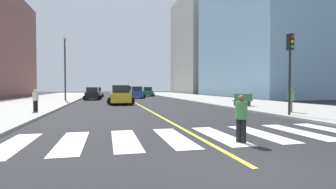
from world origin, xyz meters
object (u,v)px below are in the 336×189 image
(pedestrian_walking_west, at_px, (35,99))
(pedestrian_crossing, at_px, (241,116))
(car_black_nearest, at_px, (93,94))
(car_white_sixth, at_px, (97,93))
(pedestrian_waiting_east, at_px, (291,99))
(car_blue_fifth, at_px, (137,93))
(street_lamp, at_px, (65,63))
(traffic_light_near_corner, at_px, (290,58))
(car_yellow_third, at_px, (121,95))
(car_gray_second, at_px, (129,91))
(park_bench, at_px, (243,100))
(car_green_fourth, at_px, (147,92))

(pedestrian_walking_west, bearing_deg, pedestrian_crossing, 71.80)
(car_black_nearest, distance_m, car_white_sixth, 9.93)
(pedestrian_waiting_east, bearing_deg, car_white_sixth, 58.71)
(car_blue_fifth, xyz_separation_m, street_lamp, (-10.26, -8.53, 4.08))
(car_white_sixth, bearing_deg, pedestrian_waiting_east, -68.09)
(car_blue_fifth, height_order, traffic_light_near_corner, traffic_light_near_corner)
(car_yellow_third, distance_m, traffic_light_near_corner, 18.00)
(car_yellow_third, bearing_deg, pedestrian_crossing, -80.39)
(street_lamp, bearing_deg, pedestrian_waiting_east, -49.23)
(car_gray_second, relative_size, street_lamp, 0.56)
(pedestrian_crossing, relative_size, pedestrian_walking_west, 1.02)
(car_blue_fifth, relative_size, park_bench, 2.48)
(car_yellow_third, distance_m, pedestrian_crossing, 21.18)
(traffic_light_near_corner, height_order, street_lamp, street_lamp)
(traffic_light_near_corner, relative_size, pedestrian_walking_west, 3.15)
(car_gray_second, height_order, car_yellow_third, car_yellow_third)
(traffic_light_near_corner, bearing_deg, pedestrian_walking_west, -20.72)
(car_white_sixth, distance_m, traffic_light_near_corner, 38.21)
(car_blue_fifth, bearing_deg, car_black_nearest, 34.03)
(traffic_light_near_corner, height_order, pedestrian_crossing, traffic_light_near_corner)
(car_gray_second, distance_m, street_lamp, 25.67)
(car_blue_fifth, height_order, pedestrian_crossing, car_blue_fifth)
(car_black_nearest, distance_m, car_blue_fifth, 8.40)
(pedestrian_waiting_east, height_order, street_lamp, street_lamp)
(car_yellow_third, xyz_separation_m, car_white_sixth, (-3.29, 20.86, -0.12))
(car_gray_second, distance_m, traffic_light_near_corner, 45.69)
(car_white_sixth, relative_size, traffic_light_near_corner, 0.82)
(car_black_nearest, bearing_deg, car_gray_second, 72.12)
(car_blue_fifth, bearing_deg, car_yellow_third, 78.03)
(car_yellow_third, distance_m, street_lamp, 10.53)
(car_black_nearest, bearing_deg, car_green_fourth, 54.97)
(car_black_nearest, relative_size, pedestrian_waiting_east, 2.59)
(car_blue_fifth, bearing_deg, car_gray_second, -89.26)
(pedestrian_waiting_east, bearing_deg, car_yellow_third, 75.26)
(traffic_light_near_corner, height_order, pedestrian_waiting_east, traffic_light_near_corner)
(car_black_nearest, height_order, street_lamp, street_lamp)
(car_green_fourth, relative_size, park_bench, 2.40)
(car_black_nearest, xyz_separation_m, traffic_light_near_corner, (13.07, -25.95, 2.80))
(car_gray_second, height_order, car_green_fourth, car_gray_second)
(car_green_fourth, bearing_deg, pedestrian_waiting_east, 98.52)
(park_bench, bearing_deg, pedestrian_waiting_east, -177.45)
(car_green_fourth, distance_m, car_white_sixth, 10.69)
(park_bench, distance_m, street_lamp, 22.97)
(car_white_sixth, distance_m, pedestrian_crossing, 42.29)
(car_black_nearest, height_order, car_green_fourth, car_green_fourth)
(car_black_nearest, distance_m, car_green_fourth, 17.00)
(car_gray_second, height_order, park_bench, car_gray_second)
(park_bench, height_order, pedestrian_waiting_east, pedestrian_waiting_east)
(car_gray_second, relative_size, traffic_light_near_corner, 0.93)
(car_yellow_third, height_order, pedestrian_waiting_east, car_yellow_third)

